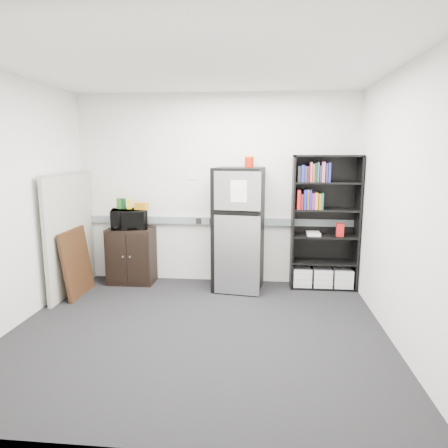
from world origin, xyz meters
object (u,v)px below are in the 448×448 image
at_px(cabinet, 132,256).
at_px(microwave, 130,219).
at_px(cubicle_partition, 70,233).
at_px(refrigerator, 238,229).
at_px(bookshelf, 324,224).

distance_m(cabinet, microwave, 0.54).
relative_size(cubicle_partition, cabinet, 2.00).
xyz_separation_m(cabinet, microwave, (-0.00, -0.02, 0.54)).
xyz_separation_m(microwave, refrigerator, (1.56, -0.06, -0.11)).
relative_size(microwave, refrigerator, 0.30).
height_order(cubicle_partition, refrigerator, refrigerator).
bearing_deg(refrigerator, microwave, -174.66).
height_order(bookshelf, microwave, bookshelf).
height_order(cubicle_partition, cabinet, cubicle_partition).
distance_m(bookshelf, refrigerator, 1.19).
xyz_separation_m(cabinet, refrigerator, (1.56, -0.08, 0.44)).
bearing_deg(bookshelf, refrigerator, -173.02).
height_order(microwave, refrigerator, refrigerator).
bearing_deg(microwave, cubicle_partition, -164.23).
xyz_separation_m(bookshelf, microwave, (-2.74, -0.08, 0.04)).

